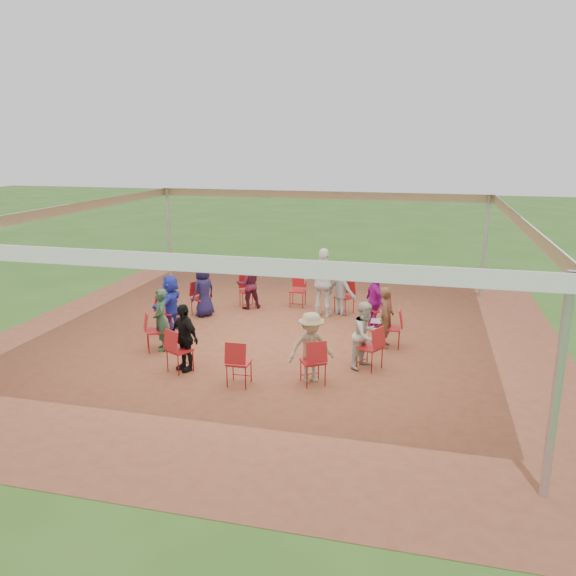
% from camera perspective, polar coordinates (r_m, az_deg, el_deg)
% --- Properties ---
extents(ground, '(80.00, 80.00, 0.00)m').
position_cam_1_polar(ground, '(13.21, -1.41, -5.12)').
color(ground, '#2B5219').
rests_on(ground, ground).
extents(dirt_patch, '(13.00, 13.00, 0.00)m').
position_cam_1_polar(dirt_patch, '(13.20, -1.42, -5.09)').
color(dirt_patch, brown).
rests_on(dirt_patch, ground).
extents(tent, '(10.33, 10.33, 3.00)m').
position_cam_1_polar(tent, '(12.61, -1.48, 5.09)').
color(tent, '#B2B2B7').
rests_on(tent, ground).
extents(chair_0, '(0.45, 0.43, 0.90)m').
position_cam_1_polar(chair_0, '(12.70, 10.44, -4.03)').
color(chair_0, maroon).
rests_on(chair_0, ground).
extents(chair_1, '(0.59, 0.59, 0.90)m').
position_cam_1_polar(chair_1, '(14.00, 9.23, -2.22)').
color(chair_1, maroon).
rests_on(chair_1, ground).
extents(chair_2, '(0.58, 0.59, 0.90)m').
position_cam_1_polar(chair_2, '(15.02, 5.74, -0.94)').
color(chair_2, maroon).
rests_on(chair_2, ground).
extents(chair_3, '(0.43, 0.45, 0.90)m').
position_cam_1_polar(chair_3, '(15.58, 1.00, -0.31)').
color(chair_3, maroon).
rests_on(chair_3, ground).
extents(chair_4, '(0.59, 0.59, 0.90)m').
position_cam_1_polar(chair_4, '(15.56, -4.13, -0.36)').
color(chair_4, maroon).
rests_on(chair_4, ground).
extents(chair_5, '(0.59, 0.58, 0.90)m').
position_cam_1_polar(chair_5, '(14.98, -8.82, -1.08)').
color(chair_5, maroon).
rests_on(chair_5, ground).
extents(chair_6, '(0.45, 0.43, 0.90)m').
position_cam_1_polar(chair_6, '(13.94, -12.21, -2.44)').
color(chair_6, maroon).
rests_on(chair_6, ground).
extents(chair_7, '(0.59, 0.59, 0.90)m').
position_cam_1_polar(chair_7, '(12.64, -13.27, -4.28)').
color(chair_7, maroon).
rests_on(chair_7, ground).
extents(chair_8, '(0.58, 0.59, 0.90)m').
position_cam_1_polar(chair_8, '(11.40, -10.94, -6.24)').
color(chair_8, maroon).
rests_on(chair_8, ground).
extents(chair_9, '(0.43, 0.45, 0.90)m').
position_cam_1_polar(chair_9, '(10.63, -5.01, -7.58)').
color(chair_9, maroon).
rests_on(chair_9, ground).
extents(chair_10, '(0.59, 0.59, 0.90)m').
position_cam_1_polar(chair_10, '(10.65, 2.55, -7.49)').
color(chair_10, maroon).
rests_on(chair_10, ground).
extents(chair_11, '(0.59, 0.58, 0.90)m').
position_cam_1_polar(chair_11, '(11.45, 8.32, -6.02)').
color(chair_11, maroon).
rests_on(chair_11, ground).
extents(person_seated_0, '(0.34, 0.51, 1.38)m').
position_cam_1_polar(person_seated_0, '(12.63, 9.95, -2.95)').
color(person_seated_0, brown).
rests_on(person_seated_0, ground).
extents(person_seated_1, '(0.77, 0.90, 1.38)m').
position_cam_1_polar(person_seated_1, '(13.88, 8.83, -1.30)').
color(person_seated_1, '#951080').
rests_on(person_seated_1, ground).
extents(person_seated_2, '(0.99, 0.81, 1.38)m').
position_cam_1_polar(person_seated_2, '(14.87, 5.48, -0.12)').
color(person_seated_2, gray).
rests_on(person_seated_2, ground).
extents(person_seated_3, '(0.77, 0.68, 1.38)m').
position_cam_1_polar(person_seated_3, '(15.39, -4.04, 0.41)').
color(person_seated_3, '#461222').
rests_on(person_seated_3, ground).
extents(person_seated_4, '(0.65, 0.77, 1.38)m').
position_cam_1_polar(person_seated_4, '(14.83, -8.57, -0.26)').
color(person_seated_4, '#181439').
rests_on(person_seated_4, ground).
extents(person_seated_5, '(0.50, 1.29, 1.38)m').
position_cam_1_polar(person_seated_5, '(13.82, -11.82, -1.51)').
color(person_seated_5, '#232FAF').
rests_on(person_seated_5, ground).
extents(person_seated_6, '(0.54, 0.60, 1.38)m').
position_cam_1_polar(person_seated_6, '(12.57, -12.79, -3.18)').
color(person_seated_6, '#24442C').
rests_on(person_seated_6, ground).
extents(person_seated_7, '(0.91, 0.75, 1.38)m').
position_cam_1_polar(person_seated_7, '(11.38, -10.52, -4.94)').
color(person_seated_7, black).
rests_on(person_seated_7, ground).
extents(person_seated_8, '(0.99, 0.84, 1.38)m').
position_cam_1_polar(person_seated_8, '(10.67, 2.35, -6.04)').
color(person_seated_8, '#95815F').
rests_on(person_seated_8, ground).
extents(person_seated_9, '(0.66, 0.77, 1.38)m').
position_cam_1_polar(person_seated_9, '(11.43, 7.87, -4.74)').
color(person_seated_9, '#B0AD9D').
rests_on(person_seated_9, ground).
extents(standing_person, '(1.10, 0.63, 1.81)m').
position_cam_1_polar(standing_person, '(14.63, 3.66, 0.55)').
color(standing_person, silver).
rests_on(standing_person, ground).
extents(cable_coil, '(0.28, 0.28, 0.03)m').
position_cam_1_polar(cable_coil, '(12.75, 2.34, -5.77)').
color(cable_coil, black).
rests_on(cable_coil, ground).
extents(laptop, '(0.28, 0.35, 0.24)m').
position_cam_1_polar(laptop, '(12.65, 9.23, -3.08)').
color(laptop, '#B7B7BC').
rests_on(laptop, ground).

